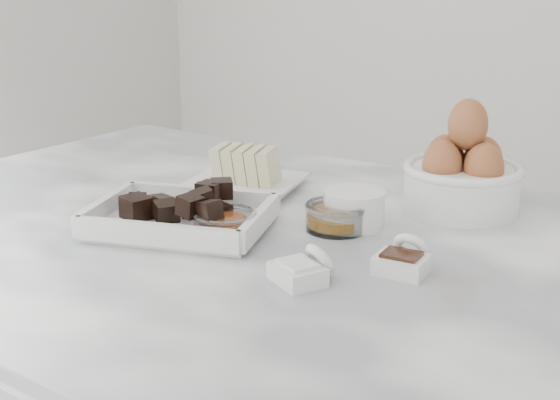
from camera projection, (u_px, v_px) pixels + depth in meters
The scene contains 9 objects.
marble_slab at pixel (254, 247), 1.01m from camera, with size 1.20×0.80×0.04m, color white.
chocolate_dish at pixel (181, 211), 1.01m from camera, with size 0.27×0.24×0.06m.
butter_plate at pixel (241, 174), 1.19m from camera, with size 0.20×0.20×0.07m.
sugar_ramekin at pixel (354, 207), 1.02m from camera, with size 0.08×0.08×0.05m.
egg_bowl at pixel (462, 175), 1.08m from camera, with size 0.17×0.17×0.16m.
honey_bowl at pixel (337, 216), 1.01m from camera, with size 0.08×0.08×0.04m.
zest_bowl at pixel (225, 224), 0.98m from camera, with size 0.08×0.08×0.04m.
vanilla_spoon at pixel (404, 259), 0.88m from camera, with size 0.06×0.07×0.04m.
salt_spoon at pixel (303, 269), 0.85m from camera, with size 0.07×0.08×0.04m.
Camera 1 is at (0.58, -0.75, 1.28)m, focal length 50.00 mm.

